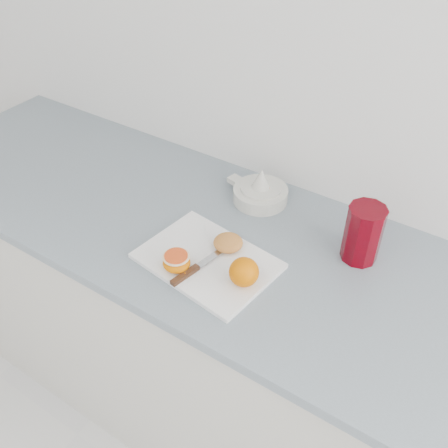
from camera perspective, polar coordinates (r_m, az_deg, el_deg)
name	(u,v)px	position (r m, az deg, el deg)	size (l,w,h in m)	color
counter	(255,355)	(1.61, 3.60, -14.77)	(2.38, 0.64, 0.89)	silver
cutting_board	(207,261)	(1.23, -1.92, -4.22)	(0.32, 0.23, 0.01)	white
whole_orange	(244,272)	(1.15, 2.29, -5.51)	(0.07, 0.07, 0.07)	#EA6B00
half_orange	(176,262)	(1.20, -5.45, -4.31)	(0.07, 0.07, 0.04)	#EA6B00
squeezed_shell	(228,243)	(1.25, 0.48, -2.13)	(0.07, 0.07, 0.03)	#C77832
paring_knife	(190,271)	(1.19, -3.87, -5.43)	(0.05, 0.19, 0.01)	#492114
citrus_juicer	(260,192)	(1.42, 4.14, 3.70)	(0.20, 0.16, 0.10)	white
red_tumbler	(363,235)	(1.25, 15.56, -1.27)	(0.09, 0.09, 0.15)	#5D000B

